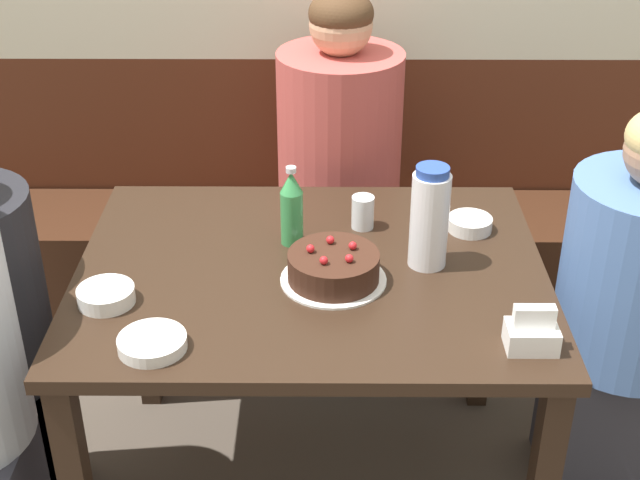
{
  "coord_description": "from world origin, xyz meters",
  "views": [
    {
      "loc": [
        0.03,
        -1.88,
        1.9
      ],
      "look_at": [
        0.02,
        0.05,
        0.8
      ],
      "focal_mm": 50.0,
      "sensor_mm": 36.0,
      "label": 1
    }
  ],
  "objects": [
    {
      "name": "bench_seat",
      "position": [
        0.0,
        0.83,
        0.23
      ],
      "size": [
        2.68,
        0.38,
        0.46
      ],
      "color": "#381E11",
      "rests_on": "ground_plane"
    },
    {
      "name": "water_pitcher",
      "position": [
        0.29,
        0.02,
        0.88
      ],
      "size": [
        0.09,
        0.09,
        0.26
      ],
      "color": "white",
      "rests_on": "dining_table"
    },
    {
      "name": "person_teal_shirt",
      "position": [
        0.84,
        0.07,
        0.57
      ],
      "size": [
        0.4,
        0.4,
        1.14
      ],
      "rotation": [
        0.0,
        0.0,
        3.14
      ],
      "color": "#33333D",
      "rests_on": "ground_plane"
    },
    {
      "name": "soju_bottle",
      "position": [
        -0.05,
        0.13,
        0.85
      ],
      "size": [
        0.06,
        0.06,
        0.21
      ],
      "color": "#388E4C",
      "rests_on": "dining_table"
    },
    {
      "name": "bowl_soup_white",
      "position": [
        0.42,
        0.19,
        0.77
      ],
      "size": [
        0.12,
        0.12,
        0.04
      ],
      "color": "white",
      "rests_on": "dining_table"
    },
    {
      "name": "dining_table",
      "position": [
        0.0,
        0.0,
        0.65
      ],
      "size": [
        1.16,
        0.9,
        0.75
      ],
      "color": "black",
      "rests_on": "ground_plane"
    },
    {
      "name": "glass_water_tall",
      "position": [
        0.13,
        0.21,
        0.8
      ],
      "size": [
        0.06,
        0.06,
        0.09
      ],
      "color": "silver",
      "rests_on": "dining_table"
    },
    {
      "name": "person_grey_tee",
      "position": [
        0.08,
        0.71,
        0.63
      ],
      "size": [
        0.39,
        0.39,
        1.26
      ],
      "rotation": [
        0.0,
        0.0,
        -1.57
      ],
      "color": "#33333D",
      "rests_on": "ground_plane"
    },
    {
      "name": "bowl_side_dish",
      "position": [
        -0.33,
        -0.33,
        0.77
      ],
      "size": [
        0.15,
        0.15,
        0.03
      ],
      "color": "white",
      "rests_on": "dining_table"
    },
    {
      "name": "birthday_cake",
      "position": [
        0.06,
        -0.06,
        0.79
      ],
      "size": [
        0.26,
        0.26,
        0.09
      ],
      "color": "white",
      "rests_on": "dining_table"
    },
    {
      "name": "napkin_holder",
      "position": [
        0.48,
        -0.33,
        0.79
      ],
      "size": [
        0.11,
        0.08,
        0.11
      ],
      "color": "white",
      "rests_on": "dining_table"
    },
    {
      "name": "bowl_rice_small",
      "position": [
        -0.47,
        -0.16,
        0.77
      ],
      "size": [
        0.13,
        0.13,
        0.04
      ],
      "color": "white",
      "rests_on": "dining_table"
    }
  ]
}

